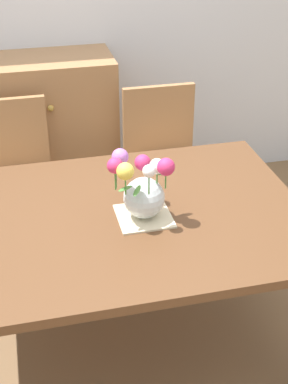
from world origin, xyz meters
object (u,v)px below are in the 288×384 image
at_px(dining_table, 121,231).
at_px(chair_right, 163,154).
at_px(flower_vase, 142,188).
at_px(dresser, 2,141).
at_px(chair_left, 14,171).

xyz_separation_m(dining_table, chair_right, (0.43, 0.89, -0.13)).
distance_m(dining_table, flower_vase, 0.24).
height_order(dining_table, chair_right, chair_right).
bearing_deg(dresser, chair_right, -25.99).
bearing_deg(dining_table, chair_right, 64.34).
relative_size(dining_table, dresser, 1.11).
height_order(chair_right, flower_vase, flower_vase).
height_order(chair_right, dresser, dresser).
distance_m(chair_left, dresser, 0.45).
relative_size(chair_right, dresser, 0.64).
bearing_deg(flower_vase, dining_table, 155.85).
bearing_deg(dining_table, flower_vase, -24.15).
xyz_separation_m(dining_table, flower_vase, (0.08, -0.04, 0.22)).
bearing_deg(chair_left, dining_table, 115.66).
height_order(dining_table, flower_vase, flower_vase).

